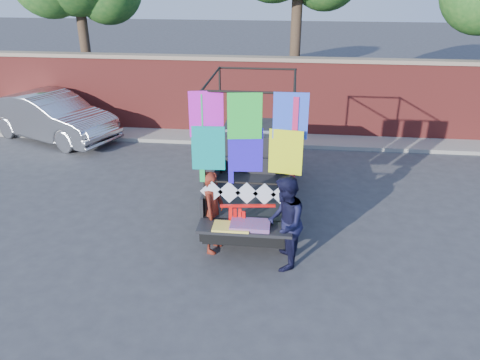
# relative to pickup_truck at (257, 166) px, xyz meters

# --- Properties ---
(ground) EXTENTS (90.00, 90.00, 0.00)m
(ground) POSITION_rel_pickup_truck_xyz_m (-0.21, -2.14, -0.83)
(ground) COLOR #38383A
(ground) RESTS_ON ground
(brick_wall) EXTENTS (30.00, 0.45, 2.61)m
(brick_wall) POSITION_rel_pickup_truck_xyz_m (-0.21, 4.86, 0.50)
(brick_wall) COLOR maroon
(brick_wall) RESTS_ON ground
(curb) EXTENTS (30.00, 1.20, 0.12)m
(curb) POSITION_rel_pickup_truck_xyz_m (-0.21, 4.16, -0.77)
(curb) COLOR gray
(curb) RESTS_ON ground
(pickup_truck) EXTENTS (2.09, 5.24, 3.30)m
(pickup_truck) POSITION_rel_pickup_truck_xyz_m (0.00, 0.00, 0.00)
(pickup_truck) COLOR black
(pickup_truck) RESTS_ON ground
(sedan) EXTENTS (4.95, 3.33, 1.54)m
(sedan) POSITION_rel_pickup_truck_xyz_m (-7.06, 3.58, -0.06)
(sedan) COLOR #ABADB2
(sedan) RESTS_ON ground
(woman) EXTENTS (0.51, 0.69, 1.72)m
(woman) POSITION_rel_pickup_truck_xyz_m (-0.67, -2.48, 0.03)
(woman) COLOR maroon
(woman) RESTS_ON ground
(man) EXTENTS (0.73, 0.92, 1.85)m
(man) POSITION_rel_pickup_truck_xyz_m (0.73, -2.89, 0.10)
(man) COLOR black
(man) RESTS_ON ground
(streamer_bundle) EXTENTS (1.04, 0.18, 0.71)m
(streamer_bundle) POSITION_rel_pickup_truck_xyz_m (-0.08, -2.70, 0.10)
(streamer_bundle) COLOR red
(streamer_bundle) RESTS_ON ground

